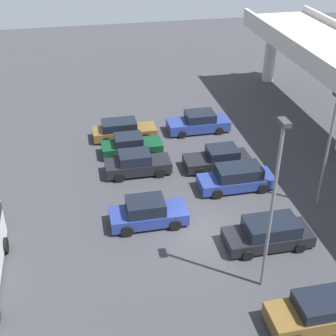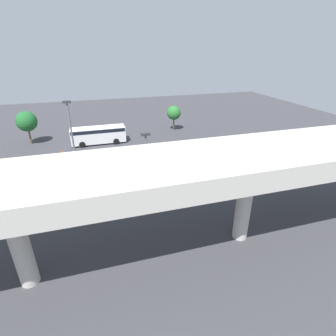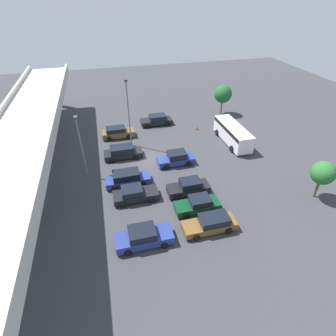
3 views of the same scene
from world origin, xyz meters
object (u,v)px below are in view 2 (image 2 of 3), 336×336
Objects in this scene: parked_car_4 at (131,159)px; shuttle_bus at (98,134)px; parked_car_2 at (188,175)px; lamp_post_near_aisle at (73,142)px; parked_car_1 at (195,153)px; parked_car_8 at (236,168)px; parked_car_0 at (212,150)px; traffic_cone at (63,153)px; parked_car_9 at (175,155)px; parked_car_7 at (28,171)px; parked_car_6 at (48,195)px; parked_car_5 at (110,186)px; lamp_post_mid_lot at (147,168)px; parked_car_3 at (165,179)px; tree_front_centre at (27,121)px; tree_front_left at (174,113)px.

shuttle_bus reaches higher than parked_car_4.
lamp_post_near_aisle is at bearing 83.97° from parked_car_2.
parked_car_8 is at bearing 24.48° from parked_car_1.
parked_car_4 is 12.52m from parked_car_8.
parked_car_0 reaches higher than traffic_cone.
parked_car_9 is at bearing -46.08° from shuttle_bus.
parked_car_7 is at bearing -90.13° from parked_car_0.
parked_car_6 is (17.13, 6.08, 0.08)m from parked_car_1.
parked_car_0 is at bearing -66.18° from parked_car_5.
shuttle_bus is 14.50m from lamp_post_near_aisle.
traffic_cone is (8.05, -16.30, -4.02)m from lamp_post_mid_lot.
lamp_post_near_aisle is at bearing -51.84° from parked_car_4.
parked_car_1 is at bearing -43.86° from parked_car_3.
traffic_cone is at bearing 149.61° from parked_car_7.
parked_car_0 is 6.06m from parked_car_8.
lamp_post_mid_lot reaches higher than parked_car_4.
shuttle_bus reaches higher than parked_car_2.
tree_front_centre is at bearing -60.20° from lamp_post_mid_lot.
parked_car_4 is 8.79m from lamp_post_near_aisle.
parked_car_7 is 12.01m from tree_front_centre.
parked_car_0 is 0.54× the size of lamp_post_near_aisle.
parked_car_8 is 20.77m from shuttle_bus.
tree_front_centre is at bearing -119.17° from parked_car_1.
parked_car_2 is 18.80m from tree_front_left.
parked_car_1 is 0.56× the size of shuttle_bus.
parked_car_5 is 12.94m from traffic_cone.
parked_car_4 reaches higher than parked_car_0.
lamp_post_mid_lot is 25.75m from tree_front_centre.
parked_car_2 is 8.42m from parked_car_5.
lamp_post_near_aisle is (5.97, 4.69, 4.45)m from parked_car_4.
tree_front_centre is at bearing 46.06° from parked_car_2.
parked_car_5 reaches higher than traffic_cone.
parked_car_7 is 1.10× the size of parked_car_9.
parked_car_3 is (5.85, 6.09, 0.08)m from parked_car_1.
parked_car_1 is 0.89× the size of parked_car_3.
parked_car_1 is at bearing -28.61° from parked_car_2.
parked_car_5 is 10.61m from parked_car_9.
parked_car_4 is 0.61× the size of lamp_post_mid_lot.
parked_car_4 is 0.92× the size of parked_car_8.
parked_car_1 is 0.49× the size of lamp_post_near_aisle.
parked_car_9 is at bearing 147.33° from tree_front_centre.
parked_car_5 is 22.48m from tree_front_left.
parked_car_2 is at bearing 41.87° from parked_car_4.
parked_car_4 is at bearing 21.79° from parked_car_3.
parked_car_9 is 15.15m from traffic_cone.
lamp_post_near_aisle is 11.72m from traffic_cone.
tree_front_left is at bearing 142.31° from parked_car_4.
lamp_post_near_aisle is (14.33, 4.50, 4.52)m from parked_car_1.
parked_car_2 is at bearing -81.58° from parked_car_3.
parked_car_6 reaches higher than traffic_cone.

